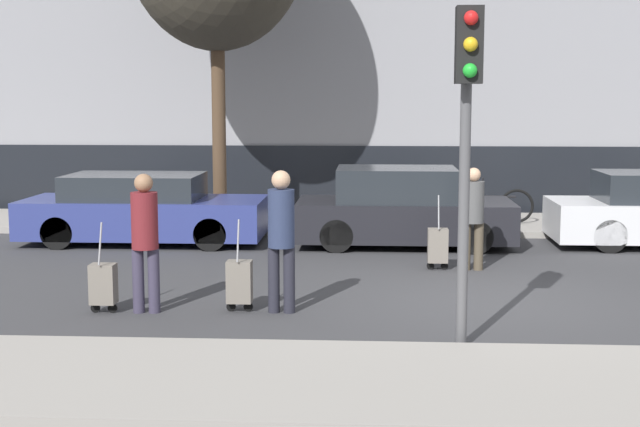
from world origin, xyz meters
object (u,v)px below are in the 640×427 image
(pedestrian_center, at_px, (281,232))
(traffic_light, at_px, (467,108))
(parked_car_0, at_px, (142,210))
(trolley_left, at_px, (103,284))
(trolley_right, at_px, (438,246))
(pedestrian_right, at_px, (473,212))
(trolley_center, at_px, (239,282))
(parked_bicycle, at_px, (491,205))
(pedestrian_left, at_px, (145,234))
(parked_car_1, at_px, (402,210))

(pedestrian_center, relative_size, traffic_light, 0.50)
(parked_car_0, bearing_deg, traffic_light, -52.27)
(trolley_left, height_order, trolley_right, trolley_right)
(pedestrian_center, distance_m, pedestrian_right, 4.08)
(trolley_center, xyz_separation_m, parked_bicycle, (4.20, 7.54, 0.10))
(traffic_light, bearing_deg, pedestrian_right, 82.48)
(traffic_light, distance_m, parked_bicycle, 9.51)
(pedestrian_right, bearing_deg, pedestrian_left, -145.65)
(trolley_left, relative_size, trolley_center, 0.98)
(pedestrian_left, xyz_separation_m, trolley_right, (3.95, 3.11, -0.64))
(parked_car_1, bearing_deg, trolley_right, -77.68)
(pedestrian_left, height_order, parked_bicycle, pedestrian_left)
(parked_car_0, bearing_deg, parked_bicycle, 18.03)
(pedestrian_right, bearing_deg, trolley_center, -138.33)
(parked_car_0, relative_size, pedestrian_right, 2.75)
(parked_car_1, relative_size, pedestrian_right, 2.42)
(parked_car_0, xyz_separation_m, trolley_center, (2.65, -5.31, -0.23))
(trolley_right, height_order, traffic_light, traffic_light)
(pedestrian_left, distance_m, parked_bicycle, 9.39)
(trolley_left, height_order, traffic_light, traffic_light)
(trolley_left, xyz_separation_m, traffic_light, (4.44, -1.43, 2.26))
(pedestrian_left, distance_m, pedestrian_center, 1.74)
(parked_bicycle, bearing_deg, pedestrian_right, -101.03)
(pedestrian_right, xyz_separation_m, parked_bicycle, (0.89, 4.56, -0.44))
(pedestrian_center, xyz_separation_m, parked_bicycle, (3.65, 7.57, -0.56))
(pedestrian_center, bearing_deg, parked_car_0, 123.79)
(parked_car_0, relative_size, traffic_light, 1.22)
(parked_car_1, xyz_separation_m, pedestrian_center, (-1.71, -5.29, 0.38))
(parked_car_1, xyz_separation_m, traffic_light, (0.44, -6.86, 1.96))
(parked_car_0, height_order, parked_bicycle, parked_car_0)
(trolley_left, relative_size, trolley_right, 0.98)
(pedestrian_left, height_order, trolley_right, pedestrian_left)
(trolley_right, bearing_deg, pedestrian_right, 0.38)
(parked_car_0, bearing_deg, trolley_center, -63.49)
(parked_car_0, height_order, pedestrian_center, pedestrian_center)
(trolley_center, relative_size, parked_bicycle, 0.68)
(parked_car_0, xyz_separation_m, pedestrian_left, (1.46, -5.44, 0.40))
(trolley_right, bearing_deg, parked_car_1, 102.32)
(trolley_center, height_order, trolley_right, same)
(parked_car_1, bearing_deg, pedestrian_left, -122.58)
(parked_car_0, relative_size, trolley_left, 3.85)
(trolley_left, bearing_deg, parked_car_1, 53.69)
(parked_car_1, relative_size, traffic_light, 1.08)
(pedestrian_center, bearing_deg, pedestrian_right, 50.31)
(parked_bicycle, bearing_deg, trolley_right, -107.50)
(parked_car_0, xyz_separation_m, pedestrian_center, (3.20, -5.34, 0.43))
(trolley_center, relative_size, traffic_light, 0.33)
(pedestrian_center, height_order, trolley_right, pedestrian_center)
(trolley_left, bearing_deg, pedestrian_left, 4.55)
(parked_car_1, bearing_deg, traffic_light, -86.30)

